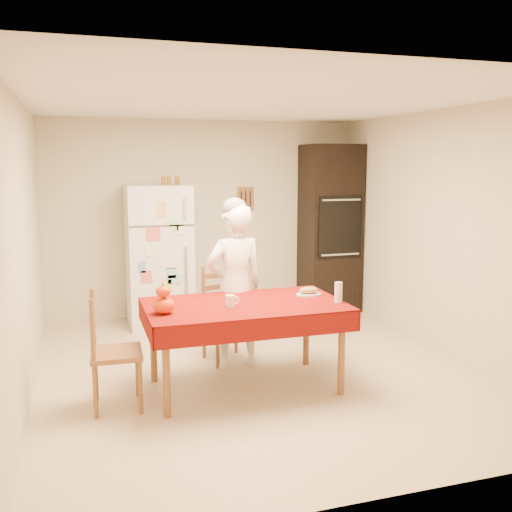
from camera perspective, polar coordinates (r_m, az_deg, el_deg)
name	(u,v)px	position (r m, az deg, el deg)	size (l,w,h in m)	color
floor	(256,370)	(5.56, 0.04, -11.31)	(4.50, 4.50, 0.00)	#C6AD8F
room_shell	(256,200)	(5.22, 0.04, 5.62)	(4.02, 4.52, 2.51)	beige
refrigerator	(159,256)	(6.99, -9.69, 0.03)	(0.75, 0.74, 1.70)	white
oven_cabinet	(330,229)	(7.64, 7.41, 2.74)	(0.70, 0.62, 2.20)	black
dining_table	(244,311)	(4.93, -1.17, -5.54)	(1.70, 1.00, 0.76)	brown
chair_far	(224,310)	(5.73, -3.19, -5.36)	(0.48, 0.47, 0.95)	brown
chair_left	(108,347)	(4.73, -14.61, -8.81)	(0.42, 0.44, 0.95)	brown
seated_woman	(235,287)	(5.43, -2.11, -3.12)	(0.58, 0.38, 1.58)	white
coffee_mug	(230,301)	(4.79, -2.59, -4.50)	(0.08, 0.08, 0.10)	white
pumpkin_lower	(164,305)	(4.63, -9.23, -4.89)	(0.18, 0.18, 0.14)	#E35C05
pumpkin_upper	(163,291)	(4.60, -9.26, -3.51)	(0.12, 0.12, 0.09)	#D14404
wine_glass	(338,292)	(4.99, 8.24, -3.60)	(0.07, 0.07, 0.18)	white
bread_plate	(309,294)	(5.23, 5.29, -3.85)	(0.24, 0.24, 0.02)	silver
bread_loaf	(309,290)	(5.22, 5.29, -3.42)	(0.18, 0.10, 0.06)	#AB7D54
spice_jar_left	(163,181)	(6.97, -9.25, 7.44)	(0.05, 0.05, 0.10)	brown
spice_jar_mid	(169,181)	(6.98, -8.70, 7.46)	(0.05, 0.05, 0.10)	#885C18
spice_jar_right	(177,181)	(7.00, -7.89, 7.48)	(0.05, 0.05, 0.10)	brown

